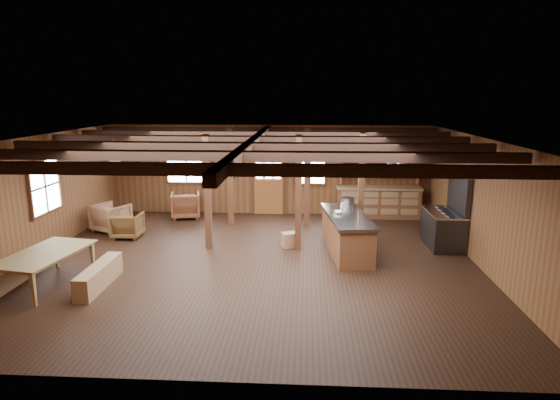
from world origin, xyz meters
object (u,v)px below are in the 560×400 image
object	(u,v)px
armchair_c	(111,217)
armchair_b	(186,205)
kitchen_island	(347,234)
commercial_range	(446,222)
dining_table	(48,269)
armchair_a	(128,225)

from	to	relation	value
armchair_c	armchair_b	bearing A→B (deg)	-111.70
armchair_b	armchair_c	size ratio (longest dim) A/B	1.01
kitchen_island	commercial_range	world-z (taller)	commercial_range
kitchen_island	commercial_range	size ratio (longest dim) A/B	1.38
kitchen_island	dining_table	bearing A→B (deg)	-166.15
kitchen_island	dining_table	world-z (taller)	kitchen_island
armchair_a	dining_table	bearing A→B (deg)	82.49
armchair_a	kitchen_island	bearing A→B (deg)	170.02
armchair_c	dining_table	bearing A→B (deg)	120.79
armchair_b	commercial_range	bearing A→B (deg)	149.04
kitchen_island	armchair_b	distance (m)	5.55
kitchen_island	armchair_a	xyz separation A→B (m)	(-5.69, 0.91, -0.14)
kitchen_island	armchair_c	bearing A→B (deg)	159.96
kitchen_island	armchair_a	world-z (taller)	kitchen_island
commercial_range	armchair_a	bearing A→B (deg)	178.20
armchair_a	armchair_b	bearing A→B (deg)	-116.94
dining_table	commercial_range	bearing A→B (deg)	-61.51
commercial_range	armchair_c	size ratio (longest dim) A/B	2.19
dining_table	armchair_a	xyz separation A→B (m)	(0.38, 3.23, -0.01)
commercial_range	armchair_c	world-z (taller)	commercial_range
armchair_b	armchair_c	bearing A→B (deg)	29.24
dining_table	armchair_a	size ratio (longest dim) A/B	2.66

